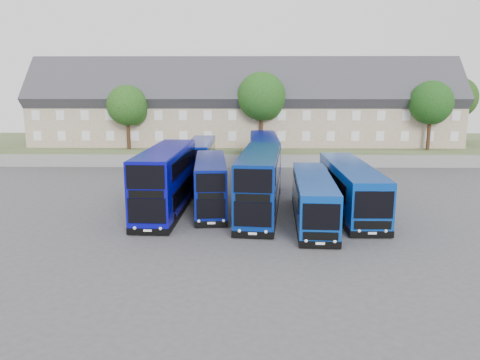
% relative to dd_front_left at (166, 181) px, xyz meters
% --- Properties ---
extents(ground, '(120.00, 120.00, 0.00)m').
position_rel_dd_front_left_xyz_m(ground, '(5.98, -4.11, -2.41)').
color(ground, '#444449').
rests_on(ground, ground).
extents(retaining_wall, '(70.00, 0.40, 1.50)m').
position_rel_dd_front_left_xyz_m(retaining_wall, '(5.98, 19.89, -1.66)').
color(retaining_wall, slate).
rests_on(retaining_wall, ground).
extents(earth_bank, '(80.00, 20.00, 2.00)m').
position_rel_dd_front_left_xyz_m(earth_bank, '(5.98, 29.89, -1.41)').
color(earth_bank, '#485A32').
rests_on(earth_bank, ground).
extents(terrace_row, '(54.00, 10.40, 11.20)m').
position_rel_dd_front_left_xyz_m(terrace_row, '(5.98, 25.89, 4.19)').
color(terrace_row, tan).
rests_on(terrace_row, earth_bank).
extents(dd_front_left, '(3.30, 12.40, 4.89)m').
position_rel_dd_front_left_xyz_m(dd_front_left, '(0.00, 0.00, 0.00)').
color(dd_front_left, '#090898').
rests_on(dd_front_left, ground).
extents(dd_front_mid, '(3.09, 10.21, 4.00)m').
position_rel_dd_front_left_xyz_m(dd_front_mid, '(3.40, 0.61, -0.44)').
color(dd_front_mid, navy).
rests_on(dd_front_mid, ground).
extents(dd_front_right, '(3.92, 12.16, 4.75)m').
position_rel_dd_front_left_xyz_m(dd_front_right, '(7.20, -0.74, -0.07)').
color(dd_front_right, navy).
rests_on(dd_front_right, ground).
extents(dd_rear_left, '(2.36, 10.29, 4.08)m').
position_rel_dd_front_left_xyz_m(dd_rear_left, '(1.53, 11.76, -0.40)').
color(dd_rear_left, navy).
rests_on(dd_rear_left, ground).
extents(dd_rear_right, '(2.73, 11.67, 4.63)m').
position_rel_dd_front_left_xyz_m(dd_rear_right, '(7.95, 11.35, -0.13)').
color(dd_rear_right, '#090FA6').
rests_on(dd_rear_right, ground).
extents(coach_east_a, '(3.27, 12.22, 3.30)m').
position_rel_dd_front_left_xyz_m(coach_east_a, '(11.00, -2.47, -0.79)').
color(coach_east_a, '#083AA0').
rests_on(coach_east_a, ground).
extents(coach_east_b, '(2.83, 13.37, 3.65)m').
position_rel_dd_front_left_xyz_m(coach_east_b, '(14.26, 0.19, -0.61)').
color(coach_east_b, '#08399B').
rests_on(coach_east_b, ground).
extents(tree_west, '(4.80, 4.80, 7.65)m').
position_rel_dd_front_left_xyz_m(tree_west, '(-7.88, 20.99, 4.64)').
color(tree_west, '#382314').
rests_on(tree_west, earth_bank).
extents(tree_mid, '(5.76, 5.76, 9.18)m').
position_rel_dd_front_left_xyz_m(tree_mid, '(8.12, 21.49, 5.66)').
color(tree_mid, '#382314').
rests_on(tree_mid, earth_bank).
extents(tree_east, '(5.12, 5.12, 8.16)m').
position_rel_dd_front_left_xyz_m(tree_east, '(28.12, 20.99, 4.98)').
color(tree_east, '#382314').
rests_on(tree_east, earth_bank).
extents(tree_far, '(5.44, 5.44, 8.67)m').
position_rel_dd_front_left_xyz_m(tree_far, '(34.12, 27.99, 5.32)').
color(tree_far, '#382314').
rests_on(tree_far, earth_bank).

